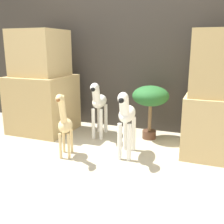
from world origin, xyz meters
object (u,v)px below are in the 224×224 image
at_px(zebra_right, 126,116).
at_px(potted_palm_front, 150,98).
at_px(zebra_left, 99,103).
at_px(giraffe_figurine, 64,123).

height_order(zebra_right, potted_palm_front, zebra_right).
xyz_separation_m(zebra_left, giraffe_figurine, (-0.06, -0.67, -0.07)).
bearing_deg(zebra_left, giraffe_figurine, -95.25).
height_order(zebra_right, giraffe_figurine, zebra_right).
relative_size(zebra_left, giraffe_figurine, 1.03).
xyz_separation_m(zebra_right, potted_palm_front, (0.09, 0.60, 0.07)).
relative_size(zebra_right, potted_palm_front, 1.07).
xyz_separation_m(zebra_left, potted_palm_front, (0.59, 0.15, 0.07)).
relative_size(giraffe_figurine, potted_palm_front, 1.04).
bearing_deg(zebra_right, zebra_left, 137.66).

